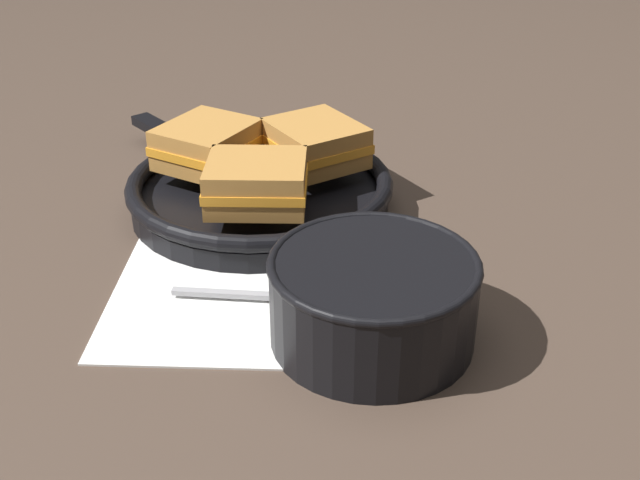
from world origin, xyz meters
The scene contains 8 objects.
ground_plane centered at (0.00, 0.00, 0.00)m, with size 4.00×4.00×0.00m, color #47382D.
napkin centered at (-0.04, 0.01, 0.00)m, with size 0.28×0.24×0.00m.
soup_bowl centered at (0.05, -0.07, 0.04)m, with size 0.18×0.18×0.08m.
spoon centered at (-0.02, -0.02, 0.01)m, with size 0.15×0.03×0.01m.
skillet centered at (-0.06, 0.18, 0.02)m, with size 0.33×0.36×0.04m.
sandwich_near_left centered at (-0.12, 0.21, 0.06)m, with size 0.13×0.13×0.05m.
sandwich_near_right centered at (-0.06, 0.11, 0.06)m, with size 0.10×0.09×0.05m.
sandwich_far_left centered at (0.00, 0.21, 0.06)m, with size 0.13×0.13×0.05m.
Camera 1 is at (0.02, -0.62, 0.41)m, focal length 45.00 mm.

